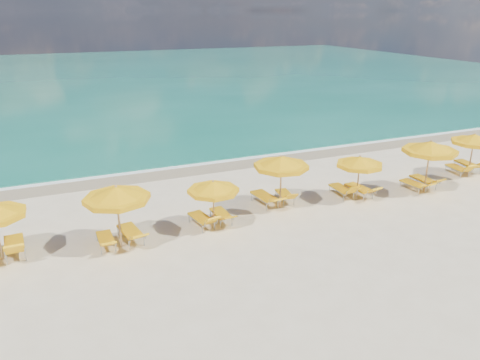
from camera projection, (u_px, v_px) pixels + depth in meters
name	position (u px, v px, depth m)	size (l,w,h in m)	color
ground_plane	(254.00, 218.00, 19.75)	(120.00, 120.00, 0.00)	beige
ocean	(101.00, 77.00, 61.27)	(120.00, 80.00, 0.30)	#126550
wet_sand_band	(199.00, 167.00, 26.15)	(120.00, 2.60, 0.01)	tan
foam_line	(194.00, 163.00, 26.84)	(120.00, 1.20, 0.03)	white
whitecap_near	(72.00, 137.00, 32.25)	(14.00, 0.36, 0.05)	white
whitecap_far	(225.00, 105.00, 43.45)	(18.00, 0.30, 0.05)	white
umbrella_2	(116.00, 195.00, 16.62)	(2.57, 2.57, 2.44)	tan
umbrella_3	(213.00, 187.00, 18.17)	(2.54, 2.54, 2.07)	tan
umbrella_4	(281.00, 163.00, 20.09)	(2.85, 2.85, 2.44)	tan
umbrella_5	(360.00, 162.00, 21.04)	(2.63, 2.63, 2.14)	tan
umbrella_6	(430.00, 148.00, 21.88)	(2.78, 2.78, 2.58)	tan
umbrella_7	(474.00, 139.00, 24.19)	(2.91, 2.91, 2.30)	tan
lounger_1_right	(15.00, 249.00, 16.66)	(0.79, 2.00, 0.94)	#A5A8AD
lounger_2_left	(106.00, 242.00, 17.23)	(0.59, 1.70, 0.69)	#A5A8AD
lounger_2_right	(131.00, 236.00, 17.67)	(0.92, 2.04, 0.78)	#A5A8AD
lounger_3_left	(202.00, 221.00, 18.88)	(0.88, 1.85, 0.81)	#A5A8AD
lounger_3_right	(221.00, 217.00, 19.33)	(0.61, 1.76, 0.67)	#A5A8AD
lounger_4_left	(265.00, 200.00, 20.97)	(0.85, 2.10, 0.76)	#A5A8AD
lounger_4_right	(285.00, 197.00, 21.38)	(0.80, 1.73, 0.75)	#A5A8AD
lounger_5_left	(342.00, 192.00, 21.96)	(0.65, 1.78, 0.86)	#A5A8AD
lounger_5_right	(360.00, 192.00, 21.97)	(0.82, 1.97, 0.81)	#A5A8AD
lounger_6_left	(414.00, 186.00, 22.69)	(0.77, 1.79, 0.68)	#A5A8AD
lounger_6_right	(424.00, 182.00, 23.17)	(0.62, 1.84, 0.76)	#A5A8AD
lounger_7_left	(458.00, 171.00, 24.89)	(0.76, 1.75, 0.84)	#A5A8AD
lounger_7_right	(468.00, 167.00, 25.43)	(0.86, 1.98, 0.86)	#A5A8AD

